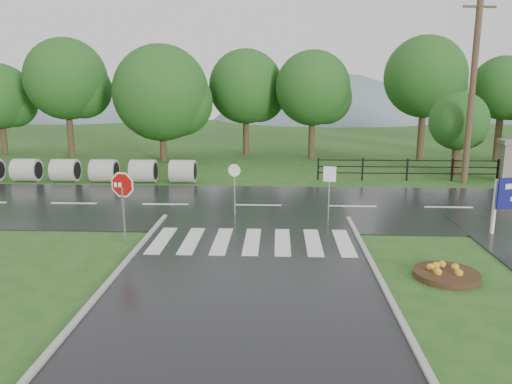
{
  "coord_description": "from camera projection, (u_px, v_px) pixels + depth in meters",
  "views": [
    {
      "loc": [
        0.82,
        -10.63,
        5.16
      ],
      "look_at": [
        0.09,
        6.0,
        1.5
      ],
      "focal_mm": 35.0,
      "sensor_mm": 36.0,
      "label": 1
    }
  ],
  "objects": [
    {
      "name": "culvert_pipes",
      "position": [
        65.0,
        170.0,
        26.47
      ],
      "size": [
        13.9,
        1.2,
        1.2
      ],
      "color": "#9E9B93",
      "rests_on": "ground"
    },
    {
      "name": "utility_pole_east",
      "position": [
        472.0,
        89.0,
        25.14
      ],
      "size": [
        1.69,
        0.36,
        9.52
      ],
      "color": "#473523",
      "rests_on": "ground"
    },
    {
      "name": "treeline",
      "position": [
        280.0,
        158.0,
        34.89
      ],
      "size": [
        83.2,
        5.2,
        10.0
      ],
      "color": "#1B4B17",
      "rests_on": "ground"
    },
    {
      "name": "entrance_tree_left",
      "position": [
        459.0,
        121.0,
        27.46
      ],
      "size": [
        3.21,
        3.21,
        4.69
      ],
      "color": "#3D2B1C",
      "rests_on": "ground"
    },
    {
      "name": "ground",
      "position": [
        241.0,
        311.0,
        11.51
      ],
      "size": [
        120.0,
        120.0,
        0.0
      ],
      "primitive_type": "plane",
      "color": "#28551C",
      "rests_on": "ground"
    },
    {
      "name": "main_road",
      "position": [
        258.0,
        206.0,
        21.27
      ],
      "size": [
        90.0,
        8.0,
        0.04
      ],
      "primitive_type": "cube",
      "color": "black",
      "rests_on": "ground"
    },
    {
      "name": "reg_sign_round",
      "position": [
        234.0,
        183.0,
        19.34
      ],
      "size": [
        0.48,
        0.1,
        2.09
      ],
      "color": "#939399",
      "rests_on": "ground"
    },
    {
      "name": "hills",
      "position": [
        294.0,
        218.0,
        78.12
      ],
      "size": [
        102.0,
        48.0,
        48.0
      ],
      "color": "slate",
      "rests_on": "ground"
    },
    {
      "name": "stop_sign",
      "position": [
        123.0,
        191.0,
        15.93
      ],
      "size": [
        1.09,
        0.34,
        2.54
      ],
      "color": "#939399",
      "rests_on": "ground"
    },
    {
      "name": "flower_bed",
      "position": [
        446.0,
        273.0,
        13.45
      ],
      "size": [
        1.75,
        1.75,
        0.35
      ],
      "color": "#332111",
      "rests_on": "ground"
    },
    {
      "name": "crosswalk",
      "position": [
        252.0,
        241.0,
        16.38
      ],
      "size": [
        6.5,
        2.8,
        0.02
      ],
      "color": "silver",
      "rests_on": "ground"
    },
    {
      "name": "reg_sign_small",
      "position": [
        329.0,
        183.0,
        18.64
      ],
      "size": [
        0.47,
        0.09,
        2.11
      ],
      "color": "#939399",
      "rests_on": "ground"
    },
    {
      "name": "fence_west",
      "position": [
        407.0,
        167.0,
        26.63
      ],
      "size": [
        9.58,
        0.08,
        1.2
      ],
      "color": "black",
      "rests_on": "ground"
    },
    {
      "name": "pillar_west",
      "position": [
        508.0,
        160.0,
        26.31
      ],
      "size": [
        1.0,
        1.0,
        2.24
      ],
      "color": "gray",
      "rests_on": "ground"
    }
  ]
}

